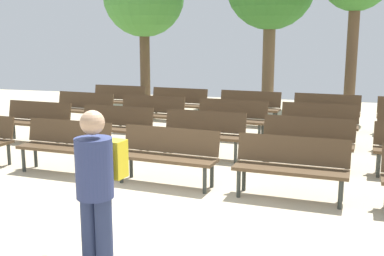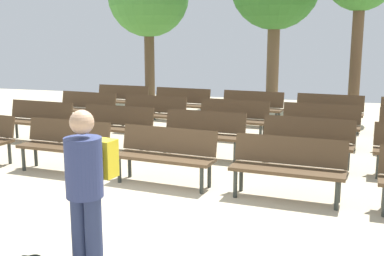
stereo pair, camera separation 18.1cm
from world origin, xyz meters
The scene contains 17 objects.
ground_plane centered at (0.00, 0.00, 0.00)m, with size 24.32×24.32×0.00m, color #BCAD8E.
bench_r0_c1 centered at (-1.75, 1.73, 0.50)m, with size 1.63×0.58×0.87m.
bench_r0_c2 centered at (0.12, 1.58, 0.50)m, with size 1.64×0.64×0.87m.
bench_r0_c3 centered at (2.02, 1.45, 0.50)m, with size 1.63×0.59×0.87m.
bench_r1_c0 centered at (-3.59, 3.61, 0.50)m, with size 1.63×0.61×0.87m.
bench_r1_c1 centered at (-1.67, 3.49, 0.50)m, with size 1.63×0.61×0.87m.
bench_r1_c2 centered at (0.23, 3.36, 0.50)m, with size 1.63×0.59×0.87m.
bench_r1_c3 centered at (2.16, 3.18, 0.50)m, with size 1.64×0.63×0.87m.
bench_r2_c0 centered at (-3.45, 5.43, 0.50)m, with size 1.64×0.64×0.87m.
bench_r2_c1 centered at (-1.55, 5.25, 0.50)m, with size 1.62×0.56×0.87m.
bench_r2_c2 centered at (0.42, 5.11, 0.50)m, with size 1.64×0.62×0.87m.
bench_r2_c3 centered at (2.32, 5.01, 0.50)m, with size 1.63×0.57×0.87m.
bench_r3_c0 centered at (-3.32, 7.21, 0.50)m, with size 1.62×0.57×0.87m.
bench_r3_c1 centered at (-1.45, 7.03, 0.50)m, with size 1.64×0.63×0.87m.
bench_r3_c2 centered at (0.53, 6.88, 0.50)m, with size 1.64×0.63×0.87m.
bench_r3_c3 centered at (2.45, 6.76, 0.50)m, with size 1.63×0.61×0.87m.
visitor_with_backpack centered at (0.49, -1.46, 0.94)m, with size 0.39×0.56×1.65m.
Camera 1 is at (2.45, -5.20, 2.29)m, focal length 44.39 mm.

